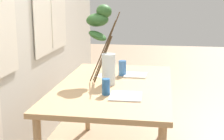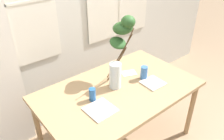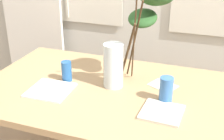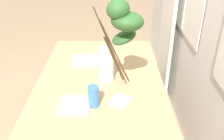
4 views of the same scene
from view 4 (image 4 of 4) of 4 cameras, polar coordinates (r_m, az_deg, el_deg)
The scene contains 7 objects.
dining_table at distance 1.94m, azimuth -2.73°, elevation -3.95°, with size 1.56×0.95×0.75m.
vase_with_branches at distance 1.63m, azimuth 1.16°, elevation 6.93°, with size 0.40×0.35×0.68m.
drinking_glass_blue_left at distance 2.14m, azimuth -1.93°, elevation 3.29°, with size 0.06×0.06×0.13m, color #235693.
drinking_glass_blue_right at distance 1.60m, azimuth -4.23°, elevation -5.98°, with size 0.07×0.07×0.14m, color #386BAD.
plate_square_left at distance 2.20m, azimuth -5.91°, elevation 2.26°, with size 0.23×0.23×0.01m, color white.
plate_square_right at distance 1.65m, azimuth -8.54°, elevation -7.90°, with size 0.20×0.20×0.01m, color silver.
napkin_folded at distance 1.68m, azimuth 1.95°, elevation -7.02°, with size 0.15×0.12×0.00m, color silver.
Camera 4 is at (1.63, 0.09, 1.73)m, focal length 40.16 mm.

